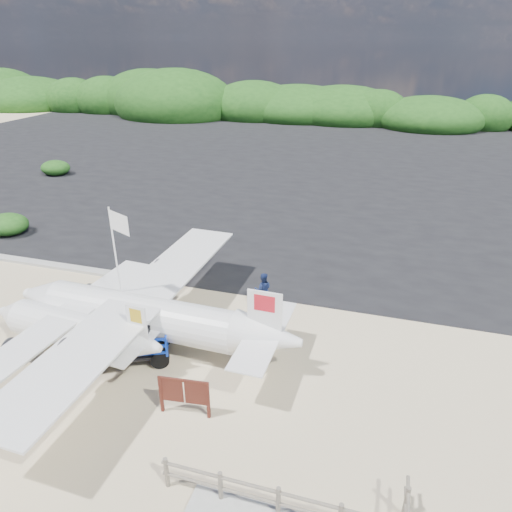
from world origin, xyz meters
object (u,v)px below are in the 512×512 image
Objects in this scene: flagpole at (128,337)px; crew_b at (263,290)px; baggage_cart at (131,359)px; crew_a at (158,299)px; crew_c at (268,326)px; signboard at (186,414)px; aircraft_small at (197,143)px; aircraft_large at (438,196)px.

flagpole reaches higher than crew_b.
baggage_cart is 2.05× the size of crew_a.
crew_c reaches higher than crew_b.
baggage_cart is 1.74× the size of crew_c.
flagpole reaches higher than baggage_cart.
baggage_cart is 5.25m from crew_c.
crew_c reaches higher than signboard.
baggage_cart is at bearing 45.68° from crew_c.
flagpole is at bearing 100.77° from baggage_cart.
aircraft_small is (-16.48, 31.16, -0.79)m from crew_b.
aircraft_small reaches higher than signboard.
crew_a is at bearing 11.19° from crew_c.
crew_b is 2.95m from crew_c.
flagpole is 5.02m from signboard.
baggage_cart is 6.27m from crew_b.
flagpole is at bearing 23.41° from crew_b.
flagpole is at bearing 31.02° from crew_c.
flagpole reaches higher than aircraft_small.
crew_b is (4.05, 1.98, 0.02)m from crew_a.
crew_b is at bearing 40.28° from flagpole.
crew_c is (0.98, -2.78, 0.12)m from crew_b.
aircraft_large is (12.97, 22.37, 0.00)m from flagpole.
aircraft_large is (7.48, 21.32, -0.91)m from crew_c.
aircraft_small is at bearing 108.87° from flagpole.
baggage_cart reaches higher than signboard.
aircraft_large is (8.45, 18.54, -0.79)m from crew_b.
crew_b is (4.52, 3.83, 0.79)m from flagpole.
signboard is 4.55m from crew_c.
flagpole is 0.40× the size of aircraft_large.
aircraft_large is at bearing -89.13° from crew_c.
baggage_cart is at bearing 64.25° from aircraft_large.
aircraft_small is at bearing 106.52° from signboard.
baggage_cart is 26.49m from aircraft_large.
flagpole is 5.67m from crew_c.
crew_a is at bearing 9.17° from crew_b.
aircraft_small is (-17.45, 33.94, -0.91)m from crew_c.
crew_a reaches higher than baggage_cart.
crew_a is 5.10m from crew_c.
crew_c is (5.50, 1.05, 0.91)m from flagpole.
aircraft_small reaches higher than baggage_cart.
signboard is 41.29m from aircraft_small.
flagpole is 3.17× the size of signboard.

